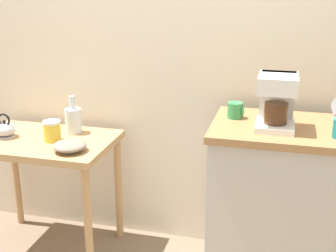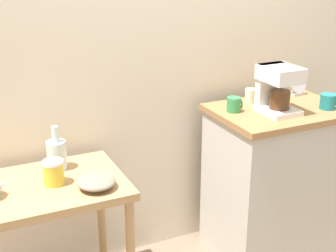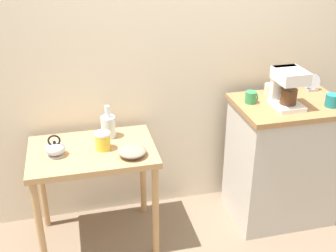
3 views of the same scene
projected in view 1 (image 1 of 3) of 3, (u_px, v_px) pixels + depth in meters
back_wall at (188, 16)px, 2.58m from camera, size 4.40×0.10×2.80m
wooden_table at (44, 156)px, 2.65m from camera, size 0.81×0.54×0.73m
kitchen_counter at (282, 210)px, 2.36m from camera, size 0.74×0.54×0.92m
bowl_stoneware at (70, 146)px, 2.42m from camera, size 0.18×0.18×0.06m
teakettle at (6, 129)px, 2.64m from camera, size 0.15×0.12×0.14m
glass_carafe_vase at (73, 120)px, 2.70m from camera, size 0.10×0.10×0.23m
canister_enamel at (52, 131)px, 2.57m from camera, size 0.10×0.10×0.12m
coffee_maker at (277, 99)px, 2.15m from camera, size 0.18×0.22×0.26m
mug_small_cream at (274, 107)px, 2.38m from camera, size 0.08×0.07×0.08m
mug_tall_green at (235, 110)px, 2.32m from camera, size 0.08×0.08×0.08m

